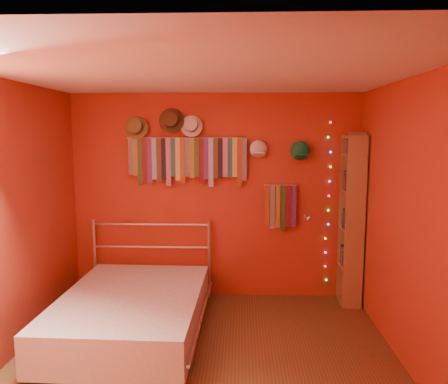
# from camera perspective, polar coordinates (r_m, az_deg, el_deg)

# --- Properties ---
(ground) EXTENTS (3.50, 3.50, 0.00)m
(ground) POSITION_cam_1_polar(r_m,az_deg,el_deg) (4.09, -2.70, -22.01)
(ground) COLOR brown
(ground) RESTS_ON ground
(back_wall) EXTENTS (3.50, 0.02, 2.50)m
(back_wall) POSITION_cam_1_polar(r_m,az_deg,el_deg) (5.35, -1.15, -0.61)
(back_wall) COLOR #993918
(back_wall) RESTS_ON ground
(right_wall) EXTENTS (0.02, 3.50, 2.50)m
(right_wall) POSITION_cam_1_polar(r_m,az_deg,el_deg) (3.89, 23.86, -4.49)
(right_wall) COLOR #993918
(right_wall) RESTS_ON ground
(ceiling) EXTENTS (3.50, 3.50, 0.02)m
(ceiling) POSITION_cam_1_polar(r_m,az_deg,el_deg) (3.58, -2.96, 15.28)
(ceiling) COLOR white
(ceiling) RESTS_ON back_wall
(tie_rack) EXTENTS (1.45, 0.03, 0.59)m
(tie_rack) POSITION_cam_1_polar(r_m,az_deg,el_deg) (5.27, -4.83, 4.39)
(tie_rack) COLOR silver
(tie_rack) RESTS_ON back_wall
(small_tie_rack) EXTENTS (0.40, 0.03, 0.57)m
(small_tie_rack) POSITION_cam_1_polar(r_m,az_deg,el_deg) (5.32, 7.38, -1.80)
(small_tie_rack) COLOR silver
(small_tie_rack) RESTS_ON back_wall
(fedora_olive) EXTENTS (0.28, 0.15, 0.28)m
(fedora_olive) POSITION_cam_1_polar(r_m,az_deg,el_deg) (5.34, -11.45, 8.33)
(fedora_olive) COLOR olive
(fedora_olive) RESTS_ON back_wall
(fedora_brown) EXTENTS (0.30, 0.17, 0.30)m
(fedora_brown) POSITION_cam_1_polar(r_m,az_deg,el_deg) (5.26, -6.94, 9.32)
(fedora_brown) COLOR #483019
(fedora_brown) RESTS_ON back_wall
(fedora_white) EXTENTS (0.26, 0.14, 0.26)m
(fedora_white) POSITION_cam_1_polar(r_m,az_deg,el_deg) (5.23, -4.30, 8.67)
(fedora_white) COLOR silver
(fedora_white) RESTS_ON back_wall
(cap_white) EXTENTS (0.19, 0.24, 0.19)m
(cap_white) POSITION_cam_1_polar(r_m,az_deg,el_deg) (5.24, 4.53, 5.58)
(cap_white) COLOR white
(cap_white) RESTS_ON back_wall
(cap_green) EXTENTS (0.20, 0.25, 0.20)m
(cap_green) POSITION_cam_1_polar(r_m,az_deg,el_deg) (5.28, 9.93, 5.32)
(cap_green) COLOR #176B43
(cap_green) RESTS_ON back_wall
(fairy_lights) EXTENTS (0.06, 0.02, 1.95)m
(fairy_lights) POSITION_cam_1_polar(r_m,az_deg,el_deg) (5.42, 13.44, -1.42)
(fairy_lights) COLOR #FF3333
(fairy_lights) RESTS_ON back_wall
(reading_lamp) EXTENTS (0.07, 0.31, 0.09)m
(reading_lamp) POSITION_cam_1_polar(r_m,az_deg,el_deg) (5.20, 10.92, -3.37)
(reading_lamp) COLOR silver
(reading_lamp) RESTS_ON back_wall
(bookshelf) EXTENTS (0.25, 0.34, 2.00)m
(bookshelf) POSITION_cam_1_polar(r_m,az_deg,el_deg) (5.34, 16.80, -3.50)
(bookshelf) COLOR #946043
(bookshelf) RESTS_ON ground
(bed) EXTENTS (1.50, 2.02, 0.97)m
(bed) POSITION_cam_1_polar(r_m,az_deg,el_deg) (4.68, -11.95, -15.10)
(bed) COLOR silver
(bed) RESTS_ON ground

